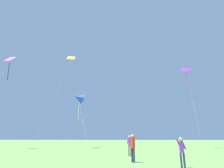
# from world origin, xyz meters

# --- Properties ---
(kite_yellow_diamond) EXTENTS (3.70, 7.32, 17.68)m
(kite_yellow_diamond) POSITION_xyz_m (-11.69, 30.35, 16.19)
(kite_yellow_diamond) COLOR yellow
(kite_yellow_diamond) RESTS_ON ground_plane
(kite_pink_low) EXTENTS (2.61, 5.48, 14.86)m
(kite_pink_low) POSITION_xyz_m (-19.95, 23.87, 13.21)
(kite_pink_low) COLOR pink
(kite_pink_low) RESTS_ON ground_plane
(kite_purple_streamer) EXTENTS (1.69, 5.32, 13.54)m
(kite_purple_streamer) POSITION_xyz_m (9.65, 27.59, 12.19)
(kite_purple_streamer) COLOR purple
(kite_purple_streamer) RESTS_ON ground_plane
(kite_blue_delta) EXTENTS (4.74, 9.42, 9.18)m
(kite_blue_delta) POSITION_xyz_m (-8.93, 27.38, 8.18)
(kite_blue_delta) COLOR blue
(kite_blue_delta) RESTS_ON ground_plane
(person_near_tree) EXTENTS (0.51, 0.22, 1.59)m
(person_near_tree) POSITION_xyz_m (1.87, 7.37, 0.95)
(person_near_tree) COLOR #2D3351
(person_near_tree) RESTS_ON ground_plane
(person_in_blue_jacket) EXTENTS (0.57, 0.26, 1.78)m
(person_in_blue_jacket) POSITION_xyz_m (-0.77, 14.17, 1.07)
(person_in_blue_jacket) COLOR #665B4C
(person_in_blue_jacket) RESTS_ON ground_plane
(person_child_small) EXTENTS (0.42, 0.51, 1.80)m
(person_child_small) POSITION_xyz_m (-0.68, 9.72, 1.08)
(person_child_small) COLOR #2D3351
(person_child_small) RESTS_ON ground_plane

